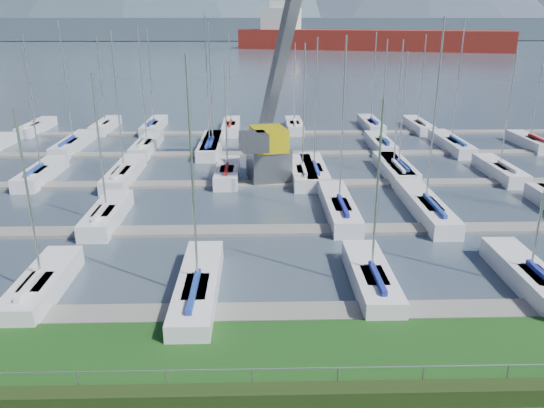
{
  "coord_description": "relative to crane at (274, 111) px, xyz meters",
  "views": [
    {
      "loc": [
        -0.71,
        -15.35,
        12.71
      ],
      "look_at": [
        0.0,
        12.0,
        3.0
      ],
      "focal_mm": 35.0,
      "sensor_mm": 36.0,
      "label": 1
    }
  ],
  "objects": [
    {
      "name": "water",
      "position": [
        -0.58,
        231.67,
        -5.73
      ],
      "size": [
        800.0,
        540.0,
        0.2
      ],
      "primitive_type": "cube",
      "color": "#3D4A59"
    },
    {
      "name": "hedge",
      "position": [
        -0.58,
        -28.73,
        -4.98
      ],
      "size": [
        80.0,
        0.7,
        0.7
      ],
      "primitive_type": "cube",
      "color": "#203112",
      "rests_on": "grass"
    },
    {
      "name": "fence",
      "position": [
        -0.58,
        -28.33,
        -4.13
      ],
      "size": [
        80.0,
        0.04,
        0.04
      ],
      "primitive_type": "cylinder",
      "rotation": [
        0.0,
        1.57,
        0.0
      ],
      "color": "#999CA1",
      "rests_on": "grass"
    },
    {
      "name": "foothill",
      "position": [
        -0.58,
        301.67,
        0.67
      ],
      "size": [
        900.0,
        80.0,
        12.0
      ],
      "primitive_type": "cube",
      "color": "#40515E",
      "rests_on": "water"
    },
    {
      "name": "docks",
      "position": [
        -0.58,
        -2.33,
        -5.55
      ],
      "size": [
        90.0,
        41.6,
        0.25
      ],
      "color": "slate",
      "rests_on": "water"
    },
    {
      "name": "crane",
      "position": [
        0.0,
        0.0,
        0.0
      ],
      "size": [
        6.78,
        13.17,
        22.35
      ],
      "rotation": [
        0.0,
        0.0,
        0.21
      ],
      "color": "slate",
      "rests_on": "water"
    },
    {
      "name": "cargo_ship_mid",
      "position": [
        40.63,
        182.8,
        -1.86
      ],
      "size": [
        108.86,
        51.59,
        21.5
      ],
      "rotation": [
        0.0,
        0.0,
        -0.32
      ],
      "color": "maroon",
      "rests_on": "water"
    },
    {
      "name": "sailboat_fleet",
      "position": [
        -1.75,
        0.73,
        0.13
      ],
      "size": [
        75.97,
        49.6,
        13.52
      ],
      "color": "silver",
      "rests_on": "water"
    }
  ]
}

